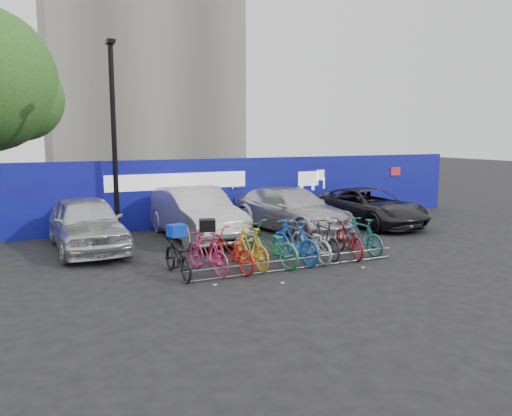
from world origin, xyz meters
TOP-DOWN VIEW (x-y plane):
  - ground at (0.00, 0.00)m, footprint 100.00×100.00m
  - hoarding at (0.01, 6.00)m, footprint 22.00×0.18m
  - lamppost at (-3.20, 5.40)m, footprint 0.25×0.50m
  - bike_rack at (-0.00, -0.60)m, footprint 5.60×0.03m
  - car_0 at (-4.30, 3.83)m, footprint 2.00×4.57m
  - car_1 at (-1.05, 3.99)m, footprint 1.98×4.97m
  - car_2 at (2.32, 3.87)m, footprint 3.08×5.34m
  - car_3 at (5.41, 3.66)m, footprint 2.53×4.87m
  - bike_0 at (-2.75, 0.08)m, footprint 0.68×1.81m
  - bike_1 at (-2.03, 0.04)m, footprint 0.85×1.75m
  - bike_2 at (-1.47, 0.02)m, footprint 1.06×1.99m
  - bike_3 at (-0.92, 0.05)m, footprint 0.65×1.76m
  - bike_4 at (-0.37, 0.10)m, footprint 1.20×2.14m
  - bike_5 at (0.29, 0.02)m, footprint 0.83×1.93m
  - bike_6 at (0.79, 0.08)m, footprint 0.70×1.92m
  - bike_7 at (1.26, 0.15)m, footprint 0.62×1.74m
  - bike_8 at (1.97, 0.04)m, footprint 1.09×1.99m
  - bike_9 at (2.43, 0.09)m, footprint 0.57×1.70m
  - cargo_crate at (-2.75, 0.08)m, footprint 0.45×0.39m
  - cargo_topcase at (-2.03, 0.04)m, footprint 0.46×0.43m

SIDE VIEW (x-z plane):
  - ground at x=0.00m, z-range 0.00..0.00m
  - bike_rack at x=0.00m, z-range 0.01..0.31m
  - bike_0 at x=-2.75m, z-range 0.00..0.94m
  - bike_2 at x=-1.47m, z-range 0.00..0.99m
  - bike_8 at x=1.97m, z-range 0.00..0.99m
  - bike_6 at x=0.79m, z-range 0.00..1.00m
  - bike_9 at x=2.43m, z-range 0.00..1.01m
  - bike_1 at x=-2.03m, z-range 0.00..1.01m
  - bike_7 at x=1.26m, z-range 0.00..1.02m
  - bike_3 at x=-0.92m, z-range 0.00..1.03m
  - bike_4 at x=-0.37m, z-range 0.00..1.06m
  - bike_5 at x=0.29m, z-range 0.00..1.12m
  - car_3 at x=5.41m, z-range 0.00..1.31m
  - car_2 at x=2.32m, z-range 0.00..1.46m
  - car_0 at x=-4.30m, z-range 0.00..1.53m
  - car_1 at x=-1.05m, z-range 0.00..1.61m
  - cargo_crate at x=-2.75m, z-range 0.94..1.22m
  - cargo_topcase at x=-2.03m, z-range 1.01..1.29m
  - hoarding at x=0.01m, z-range 0.00..2.40m
  - lamppost at x=-3.20m, z-range 0.22..6.33m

